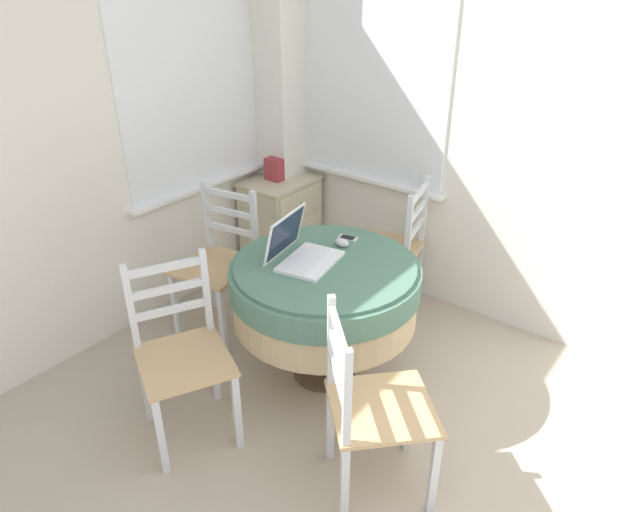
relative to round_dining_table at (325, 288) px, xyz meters
name	(u,v)px	position (x,y,z in m)	size (l,w,h in m)	color
corner_room_shell	(334,139)	(0.34, 0.20, 0.71)	(4.07, 4.78, 2.55)	white
round_dining_table	(325,288)	(0.00, 0.00, 0.00)	(1.02, 1.02, 0.72)	#4C3D2D
laptop	(301,252)	(-0.05, 0.12, 0.21)	(0.40, 0.36, 0.26)	white
computer_mouse	(342,243)	(0.22, 0.05, 0.17)	(0.06, 0.09, 0.04)	silver
cell_phone	(348,238)	(0.31, 0.07, 0.16)	(0.08, 0.12, 0.01)	#B2B7BC
dining_chair_near_back_window	(219,263)	(-0.01, 0.82, -0.12)	(0.50, 0.48, 0.92)	tan
dining_chair_near_right_window	(392,249)	(0.82, 0.07, -0.12)	(0.51, 0.52, 0.92)	tan
dining_chair_camera_near	(371,409)	(-0.50, -0.64, -0.12)	(0.60, 0.60, 0.92)	tan
dining_chair_left_flank	(182,355)	(-0.76, 0.29, -0.12)	(0.57, 0.58, 0.92)	tan
corner_cabinet	(281,223)	(0.84, 1.06, -0.22)	(0.53, 0.43, 0.70)	beige
storage_box	(279,168)	(0.86, 1.08, 0.21)	(0.17, 0.13, 0.16)	#9E3338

